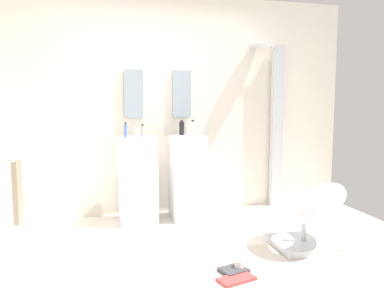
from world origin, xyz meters
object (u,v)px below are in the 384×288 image
Objects in this scene: pedestal_sink_left at (138,179)px; magazine_red at (236,279)px; pedestal_sink_right at (188,176)px; soap_bottle_clear at (193,128)px; towel_rack at (14,194)px; soap_bottle_black at (182,128)px; lounge_chair at (304,210)px; coffee_mug at (239,265)px; soap_bottle_blue at (126,131)px; magazine_charcoal at (234,270)px; shower_column at (276,123)px; soap_bottle_grey at (143,132)px.

pedestal_sink_left is 1.79m from magazine_red.
pedestal_sink_right is 3.73× the size of magazine_red.
towel_rack is at bearing -147.67° from soap_bottle_clear.
towel_rack is 2.00m from soap_bottle_black.
lounge_chair is at bearing -53.75° from pedestal_sink_right.
soap_bottle_clear is at bearing 89.01° from coffee_mug.
pedestal_sink_right is 1.12× the size of towel_rack.
lounge_chair is at bearing -34.70° from soap_bottle_blue.
magazine_charcoal is 1.18× the size of soap_bottle_black.
soap_bottle_clear is (-1.13, -0.16, -0.04)m from shower_column.
coffee_mug is 0.54× the size of soap_bottle_blue.
shower_column is at bearing 8.48° from pedestal_sink_left.
magazine_charcoal is at bearing -156.11° from lounge_chair.
coffee_mug is at bearing 46.31° from magazine_red.
towel_rack is 5.67× the size of soap_bottle_blue.
lounge_chair is 12.17× the size of coffee_mug.
shower_column reaches higher than soap_bottle_blue.
lounge_chair is at bearing 15.03° from magazine_red.
pedestal_sink_right is 6.34× the size of soap_bottle_blue.
soap_bottle_blue is 0.68m from soap_bottle_black.
soap_bottle_blue reaches higher than towel_rack.
soap_bottle_black is (-0.10, 1.58, 0.99)m from coffee_mug.
soap_bottle_clear reaches higher than lounge_chair.
soap_bottle_clear reaches higher than soap_bottle_grey.
towel_rack is 1.84m from magazine_charcoal.
magazine_charcoal is at bearing -16.45° from towel_rack.
lounge_chair is at bearing -38.69° from pedestal_sink_left.
magazine_red is at bearing -123.26° from shower_column.
soap_bottle_black is (0.66, 0.17, 0.00)m from soap_bottle_blue.
soap_bottle_clear is 1.04× the size of soap_bottle_blue.
pedestal_sink_right reaches higher than magazine_charcoal.
shower_column is 1.87× the size of lounge_chair.
shower_column is 11.78× the size of soap_bottle_clear.
coffee_mug is at bearing -1.62° from magazine_charcoal.
soap_bottle_clear reaches higher than pedestal_sink_right.
soap_bottle_black is at bearing 115.30° from pedestal_sink_right.
pedestal_sink_right is at bearing 92.05° from coffee_mug.
pedestal_sink_left is 1.66m from coffee_mug.
pedestal_sink_left reaches higher than lounge_chair.
soap_bottle_grey reaches higher than magazine_red.
soap_bottle_grey reaches higher than pedestal_sink_right.
soap_bottle_blue reaches higher than pedestal_sink_left.
soap_bottle_clear is at bearing 121.15° from lounge_chair.
magazine_charcoal is 1.17× the size of soap_bottle_clear.
pedestal_sink_left is 11.77× the size of coffee_mug.
pedestal_sink_right is 1.56m from magazine_charcoal.
soap_bottle_clear is at bearing -0.77° from soap_bottle_black.
shower_column is 1.62m from lounge_chair.
soap_bottle_grey is at bearing 92.91° from magazine_charcoal.
lounge_chair is 0.90m from coffee_mug.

